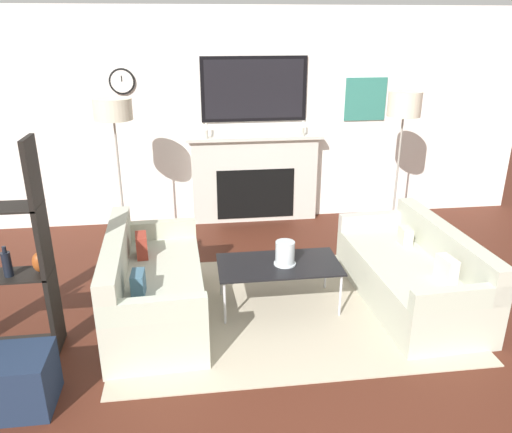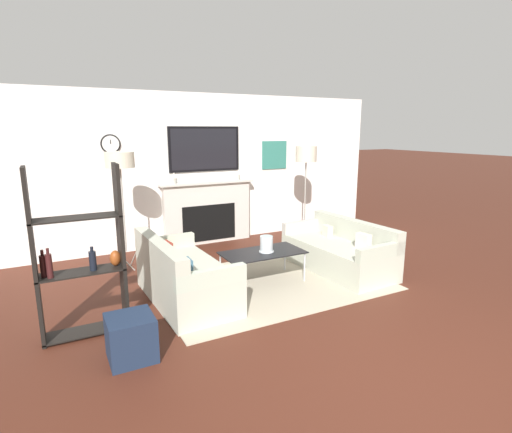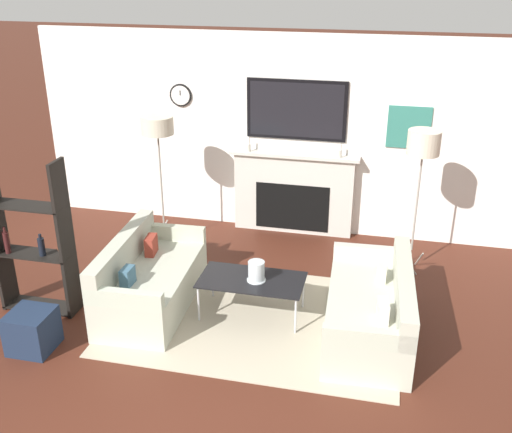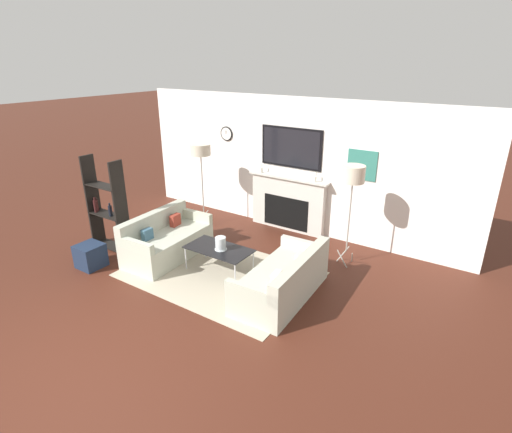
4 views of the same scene
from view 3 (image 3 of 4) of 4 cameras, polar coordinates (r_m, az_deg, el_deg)
name	(u,v)px [view 3 (image 3 of 4)]	position (r m, az deg, el deg)	size (l,w,h in m)	color
fireplace_wall	(296,146)	(8.17, 3.82, 6.72)	(7.29, 0.28, 2.70)	white
area_rug	(256,318)	(6.54, 0.00, -9.65)	(3.05, 2.11, 0.01)	#B1A68E
couch_left	(149,282)	(6.72, -10.19, -6.16)	(0.87, 1.66, 0.80)	#B5B9A6
couch_right	(372,311)	(6.28, 10.99, -8.85)	(0.90, 1.79, 0.73)	#B5B9A6
coffee_table	(252,281)	(6.40, -0.40, -6.21)	(1.12, 0.59, 0.43)	black
hurricane_candle	(256,272)	(6.32, 0.03, -5.33)	(0.20, 0.20, 0.22)	silver
floor_lamp_left	(157,128)	(7.66, -9.37, 8.36)	(0.41, 0.41, 1.76)	#9E998E
floor_lamp_right	(424,145)	(7.13, 15.67, 6.59)	(0.38, 0.38, 1.78)	#9E998E
shelf_unit	(33,242)	(6.75, -20.47, -2.28)	(0.84, 0.28, 1.74)	black
ottoman	(32,331)	(6.38, -20.54, -10.14)	(0.41, 0.41, 0.41)	#1A273E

